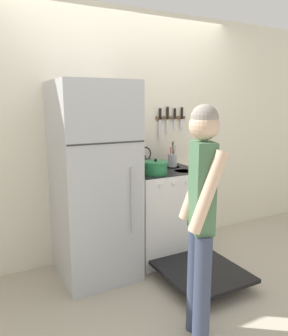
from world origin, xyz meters
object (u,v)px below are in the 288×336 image
refrigerator (94,182)px  utensil_jar (172,160)px  stove_range (165,214)px  tea_kettle (145,163)px  dutch_oven_pot (156,168)px  person (201,212)px

refrigerator → utensil_jar: (0.96, 0.18, 0.10)m
stove_range → tea_kettle: tea_kettle is taller
tea_kettle → utensil_jar: utensil_jar is taller
refrigerator → dutch_oven_pot: refrigerator is taller
tea_kettle → utensil_jar: 0.34m
dutch_oven_pot → tea_kettle: 0.25m
stove_range → dutch_oven_pot: (-0.17, -0.08, 0.53)m
person → stove_range: bearing=-0.6°
refrigerator → person: bearing=-74.6°
refrigerator → utensil_jar: 0.98m
refrigerator → tea_kettle: size_ratio=7.41×
utensil_jar → stove_range: bearing=-138.1°
utensil_jar → person: size_ratio=0.18×
dutch_oven_pot → utensil_jar: bearing=35.3°
stove_range → tea_kettle: (-0.16, 0.16, 0.54)m
utensil_jar → person: (-0.64, -1.35, -0.09)m
tea_kettle → person: bearing=-102.5°
refrigerator → dutch_oven_pot: size_ratio=6.35×
stove_range → person: bearing=-111.0°
tea_kettle → person: 1.37m
stove_range → person: (-0.45, -1.18, 0.46)m
dutch_oven_pot → person: 1.13m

